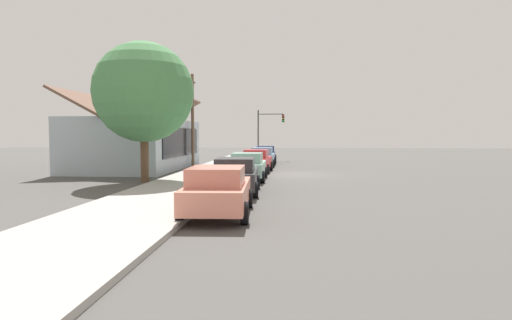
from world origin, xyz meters
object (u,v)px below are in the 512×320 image
Objects in this scene: car_cherry at (257,161)px; shade_tree at (144,92)px; car_coral at (218,190)px; car_seafoam at (248,166)px; utility_pole_wooden at (193,119)px; car_charcoal at (236,175)px; car_skyblue at (262,157)px; car_navy at (266,154)px; traffic_light_main at (268,127)px; fire_hydrant_red at (240,162)px.

shade_tree is at bearing 143.87° from car_cherry.
car_coral is 0.99× the size of car_seafoam.
utility_pole_wooden reaches higher than car_coral.
shade_tree is (3.89, 5.47, 4.06)m from car_charcoal.
shade_tree is (-7.00, 5.62, 4.06)m from car_cherry.
car_skyblue is at bearing -24.20° from shade_tree.
car_coral is at bearing -177.68° from car_cherry.
car_seafoam is at bearing -178.76° from car_cherry.
car_coral is at bearing -179.41° from car_skyblue.
utility_pole_wooden reaches higher than car_navy.
utility_pole_wooden is at bearing 28.67° from car_seafoam.
shade_tree is 1.46× the size of traffic_light_main.
car_charcoal and car_navy have the same top height.
utility_pole_wooden reaches higher than fire_hydrant_red.
traffic_light_main is at bearing -2.38° from car_navy.
car_charcoal is 5.47m from car_seafoam.
car_cherry is at bearing -179.50° from car_skyblue.
traffic_light_main reaches higher than car_coral.
car_coral is at bearing 178.31° from car_navy.
car_skyblue is at bearing -2.82° from car_coral.
shade_tree is 1.01× the size of utility_pole_wooden.
fire_hydrant_red is (-2.73, 1.58, -0.32)m from car_skyblue.
car_charcoal is at bearing -1.78° from car_coral.
car_seafoam is 7.01m from shade_tree.
car_navy is (10.82, -0.06, 0.00)m from car_cherry.
car_navy is 0.61× the size of shade_tree.
car_coral is 26.98m from car_navy.
car_seafoam is 16.24m from car_navy.
shade_tree is at bearing 52.05° from car_charcoal.
car_cherry is (5.42, -0.13, -0.00)m from car_seafoam.
car_skyblue is 0.95× the size of car_navy.
car_coral reaches higher than fire_hydrant_red.
utility_pole_wooden is at bearing 68.99° from fire_hydrant_red.
car_coral is at bearing -148.89° from shade_tree.
car_charcoal is 16.52m from utility_pole_wooden.
car_charcoal is at bearing 179.66° from car_seafoam.
shade_tree is (-1.58, 5.49, 4.06)m from car_seafoam.
car_cherry is 1.00× the size of car_navy.
car_skyblue is at bearing -1.03° from car_seafoam.
car_coral is 21.76m from car_skyblue.
car_navy is at bearing -17.67° from shade_tree.
fire_hydrant_red is (8.29, 1.40, -0.32)m from car_seafoam.
car_seafoam and car_cherry have the same top height.
shade_tree reaches higher than car_cherry.
traffic_light_main is (21.73, -5.75, -1.39)m from shade_tree.
utility_pole_wooden reaches higher than car_charcoal.
traffic_light_main is at bearing 0.41° from car_skyblue.
car_seafoam is at bearing -179.97° from car_skyblue.
fire_hydrant_red is at bearing 9.47° from car_seafoam.
car_charcoal is 1.10× the size of car_skyblue.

